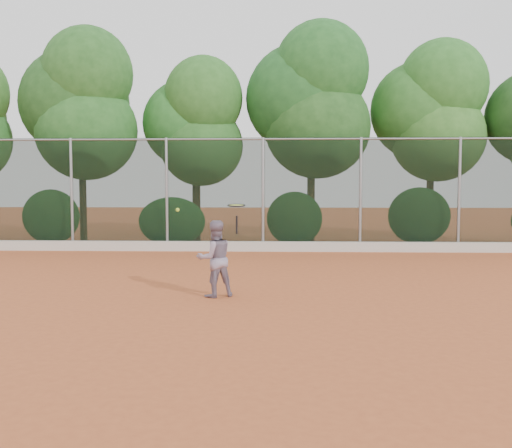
{
  "coord_description": "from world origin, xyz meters",
  "views": [
    {
      "loc": [
        0.42,
        -10.64,
        2.06
      ],
      "look_at": [
        0.0,
        1.0,
        1.25
      ],
      "focal_mm": 40.0,
      "sensor_mm": 36.0,
      "label": 1
    }
  ],
  "objects": [
    {
      "name": "tennis_player",
      "position": [
        -0.71,
        -0.32,
        0.7
      ],
      "size": [
        0.84,
        0.77,
        1.41
      ],
      "primitive_type": "imported",
      "rotation": [
        0.0,
        0.0,
        3.58
      ],
      "color": "gray",
      "rests_on": "ground"
    },
    {
      "name": "tennis_racket",
      "position": [
        -0.29,
        -0.51,
        1.65
      ],
      "size": [
        0.37,
        0.37,
        0.54
      ],
      "color": "black",
      "rests_on": "ground"
    },
    {
      "name": "tennis_ball_in_flight",
      "position": [
        -1.42,
        -0.09,
        1.59
      ],
      "size": [
        0.07,
        0.07,
        0.07
      ],
      "color": "#B8D931",
      "rests_on": "ground"
    },
    {
      "name": "concrete_curb",
      "position": [
        0.0,
        6.82,
        0.15
      ],
      "size": [
        24.0,
        0.2,
        0.3
      ],
      "primitive_type": "cube",
      "color": "beige",
      "rests_on": "ground"
    },
    {
      "name": "foliage_backdrop",
      "position": [
        -0.55,
        8.98,
        4.4
      ],
      "size": [
        23.7,
        3.63,
        7.55
      ],
      "color": "#3F2A18",
      "rests_on": "ground"
    },
    {
      "name": "chainlink_fence",
      "position": [
        -0.0,
        7.0,
        1.86
      ],
      "size": [
        24.09,
        0.09,
        3.5
      ],
      "color": "black",
      "rests_on": "ground"
    },
    {
      "name": "ground",
      "position": [
        0.0,
        0.0,
        0.0
      ],
      "size": [
        80.0,
        80.0,
        0.0
      ],
      "primitive_type": "plane",
      "color": "#B2532A",
      "rests_on": "ground"
    }
  ]
}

